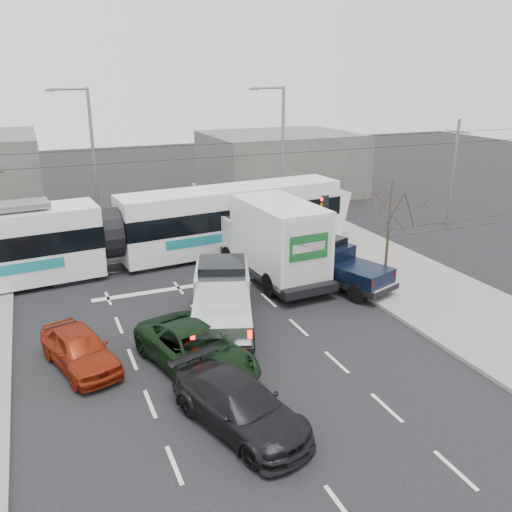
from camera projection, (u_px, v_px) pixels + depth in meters
name	position (u px, v px, depth m)	size (l,w,h in m)	color
ground	(260.00, 335.00, 21.31)	(120.00, 120.00, 0.00)	black
sidewalk_right	(442.00, 298.00, 24.56)	(6.00, 60.00, 0.15)	gray
rails	(190.00, 258.00, 30.05)	(60.00, 1.60, 0.03)	#33302D
building_right	(280.00, 163.00, 45.85)	(12.00, 10.00, 5.00)	slate
bare_tree	(390.00, 209.00, 25.04)	(2.40, 2.40, 5.00)	#47382B
traffic_signal	(325.00, 214.00, 28.46)	(0.44, 0.44, 3.60)	black
street_lamp_near	(280.00, 150.00, 34.57)	(2.38, 0.25, 9.00)	slate
street_lamp_far	(90.00, 156.00, 32.13)	(2.38, 0.25, 9.00)	slate
catenary	(187.00, 190.00, 28.81)	(60.00, 0.20, 7.00)	black
tram	(108.00, 234.00, 27.60)	(27.22, 5.47, 5.53)	white
silver_pickup	(222.00, 296.00, 21.98)	(4.31, 6.94, 2.39)	black
box_truck	(272.00, 240.00, 26.67)	(3.22, 8.14, 4.00)	black
navy_pickup	(335.00, 263.00, 25.97)	(3.68, 5.70, 2.26)	black
green_car	(196.00, 349.00, 18.66)	(2.49, 5.41, 1.50)	black
red_car	(79.00, 349.00, 18.76)	(1.68, 4.17, 1.42)	maroon
dark_car	(240.00, 405.00, 15.55)	(2.02, 4.98, 1.44)	black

